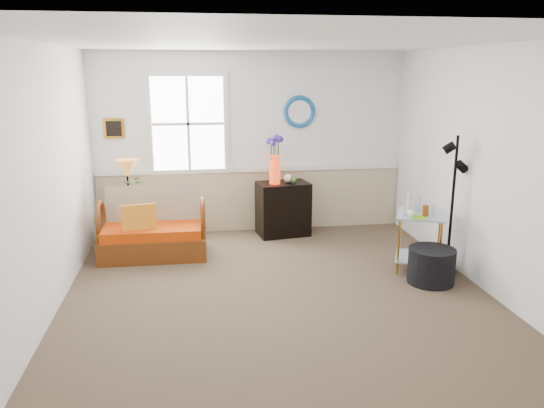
{
  "coord_description": "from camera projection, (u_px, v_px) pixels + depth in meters",
  "views": [
    {
      "loc": [
        -0.85,
        -5.13,
        2.35
      ],
      "look_at": [
        -0.04,
        0.2,
        0.97
      ],
      "focal_mm": 35.0,
      "sensor_mm": 36.0,
      "label": 1
    }
  ],
  "objects": [
    {
      "name": "floor",
      "position": [
        279.0,
        297.0,
        5.62
      ],
      "size": [
        4.5,
        5.0,
        0.01
      ],
      "primitive_type": "cube",
      "color": "brown",
      "rests_on": "ground"
    },
    {
      "name": "ceiling",
      "position": [
        280.0,
        41.0,
        4.98
      ],
      "size": [
        4.5,
        5.0,
        0.01
      ],
      "primitive_type": "cube",
      "color": "white",
      "rests_on": "walls"
    },
    {
      "name": "walls",
      "position": [
        279.0,
        177.0,
        5.3
      ],
      "size": [
        4.51,
        5.01,
        2.6
      ],
      "color": "white",
      "rests_on": "floor"
    },
    {
      "name": "wainscot",
      "position": [
        252.0,
        200.0,
        7.89
      ],
      "size": [
        4.46,
        0.02,
        0.9
      ],
      "primitive_type": "cube",
      "color": "tan",
      "rests_on": "walls"
    },
    {
      "name": "chair_rail",
      "position": [
        252.0,
        170.0,
        7.76
      ],
      "size": [
        4.46,
        0.04,
        0.06
      ],
      "primitive_type": "cube",
      "color": "white",
      "rests_on": "walls"
    },
    {
      "name": "window",
      "position": [
        188.0,
        124.0,
        7.46
      ],
      "size": [
        1.14,
        0.06,
        1.44
      ],
      "primitive_type": null,
      "color": "white",
      "rests_on": "walls"
    },
    {
      "name": "picture",
      "position": [
        114.0,
        128.0,
        7.34
      ],
      "size": [
        0.28,
        0.03,
        0.28
      ],
      "primitive_type": "cube",
      "color": "#B06F1B",
      "rests_on": "walls"
    },
    {
      "name": "mirror",
      "position": [
        299.0,
        112.0,
        7.67
      ],
      "size": [
        0.47,
        0.07,
        0.47
      ],
      "primitive_type": "torus",
      "rotation": [
        1.57,
        0.0,
        0.0
      ],
      "color": "#185EA3",
      "rests_on": "walls"
    },
    {
      "name": "loveseat",
      "position": [
        153.0,
        223.0,
        6.78
      ],
      "size": [
        1.34,
        0.77,
        0.87
      ],
      "primitive_type": null,
      "rotation": [
        0.0,
        0.0,
        -0.01
      ],
      "color": "#6D310E",
      "rests_on": "floor"
    },
    {
      "name": "throw_pillow",
      "position": [
        139.0,
        221.0,
        6.63
      ],
      "size": [
        0.44,
        0.19,
        0.43
      ],
      "primitive_type": null,
      "rotation": [
        0.0,
        0.0,
        0.2
      ],
      "color": "#D16204",
      "rests_on": "loveseat"
    },
    {
      "name": "lamp_stand",
      "position": [
        129.0,
        222.0,
        7.27
      ],
      "size": [
        0.43,
        0.43,
        0.62
      ],
      "primitive_type": null,
      "rotation": [
        0.0,
        0.0,
        -0.28
      ],
      "color": "black",
      "rests_on": "floor"
    },
    {
      "name": "table_lamp",
      "position": [
        128.0,
        180.0,
        7.14
      ],
      "size": [
        0.33,
        0.33,
        0.56
      ],
      "primitive_type": null,
      "rotation": [
        0.0,
        0.0,
        -0.09
      ],
      "color": "orange",
      "rests_on": "lamp_stand"
    },
    {
      "name": "potted_plant",
      "position": [
        136.0,
        191.0,
        7.13
      ],
      "size": [
        0.47,
        0.48,
        0.28
      ],
      "primitive_type": "imported",
      "rotation": [
        0.0,
        0.0,
        -0.6
      ],
      "color": "#38652B",
      "rests_on": "lamp_stand"
    },
    {
      "name": "cabinet",
      "position": [
        283.0,
        209.0,
        7.67
      ],
      "size": [
        0.78,
        0.56,
        0.77
      ],
      "primitive_type": null,
      "rotation": [
        0.0,
        0.0,
        0.14
      ],
      "color": "black",
      "rests_on": "floor"
    },
    {
      "name": "flower_vase",
      "position": [
        275.0,
        160.0,
        7.43
      ],
      "size": [
        0.23,
        0.23,
        0.68
      ],
      "primitive_type": null,
      "rotation": [
        0.0,
        0.0,
        0.18
      ],
      "color": "red",
      "rests_on": "cabinet"
    },
    {
      "name": "side_table",
      "position": [
        419.0,
        242.0,
        6.31
      ],
      "size": [
        0.72,
        0.72,
        0.7
      ],
      "primitive_type": null,
      "rotation": [
        0.0,
        0.0,
        -0.41
      ],
      "color": "#C1862D",
      "rests_on": "floor"
    },
    {
      "name": "tabletop_items",
      "position": [
        418.0,
        205.0,
        6.18
      ],
      "size": [
        0.54,
        0.54,
        0.23
      ],
      "primitive_type": null,
      "rotation": [
        0.0,
        0.0,
        -0.58
      ],
      "color": "silver",
      "rests_on": "side_table"
    },
    {
      "name": "floor_lamp",
      "position": [
        452.0,
        206.0,
        6.13
      ],
      "size": [
        0.3,
        0.3,
        1.63
      ],
      "primitive_type": null,
      "rotation": [
        0.0,
        0.0,
        -0.34
      ],
      "color": "black",
      "rests_on": "floor"
    },
    {
      "name": "ottoman",
      "position": [
        431.0,
        266.0,
        5.96
      ],
      "size": [
        0.63,
        0.63,
        0.4
      ],
      "primitive_type": "cylinder",
      "rotation": [
        0.0,
        0.0,
        0.23
      ],
      "color": "black",
      "rests_on": "floor"
    }
  ]
}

